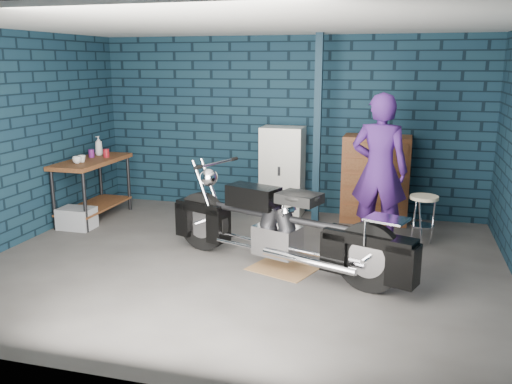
% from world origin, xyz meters
% --- Properties ---
extents(ground, '(6.00, 6.00, 0.00)m').
position_xyz_m(ground, '(0.00, 0.00, 0.00)').
color(ground, '#524E4C').
rests_on(ground, ground).
extents(room_walls, '(6.02, 5.01, 2.71)m').
position_xyz_m(room_walls, '(0.00, 0.55, 1.90)').
color(room_walls, '#0F2433').
rests_on(room_walls, ground).
extents(support_post, '(0.10, 0.10, 2.70)m').
position_xyz_m(support_post, '(0.55, 1.95, 1.35)').
color(support_post, '#102533').
rests_on(support_post, ground).
extents(workbench, '(0.60, 1.40, 0.91)m').
position_xyz_m(workbench, '(-2.68, 1.23, 0.46)').
color(workbench, brown).
rests_on(workbench, ground).
extents(drip_mat, '(0.84, 0.73, 0.01)m').
position_xyz_m(drip_mat, '(0.50, -0.02, 0.00)').
color(drip_mat, brown).
rests_on(drip_mat, ground).
extents(motorcycle, '(2.71, 1.56, 1.16)m').
position_xyz_m(motorcycle, '(0.50, -0.02, 0.58)').
color(motorcycle, black).
rests_on(motorcycle, ground).
extents(person, '(0.76, 0.54, 1.95)m').
position_xyz_m(person, '(1.47, 1.19, 0.97)').
color(person, '#411C6A').
rests_on(person, ground).
extents(storage_bin, '(0.48, 0.34, 0.30)m').
position_xyz_m(storage_bin, '(-2.66, 0.73, 0.15)').
color(storage_bin, '#94979D').
rests_on(storage_bin, ground).
extents(locker, '(0.63, 0.45, 1.36)m').
position_xyz_m(locker, '(-0.02, 2.23, 0.68)').
color(locker, silver).
rests_on(locker, ground).
extents(tool_chest, '(0.95, 0.53, 1.27)m').
position_xyz_m(tool_chest, '(1.38, 2.23, 0.64)').
color(tool_chest, brown).
rests_on(tool_chest, ground).
extents(shop_stool, '(0.45, 0.45, 0.65)m').
position_xyz_m(shop_stool, '(2.04, 1.29, 0.33)').
color(shop_stool, beige).
rests_on(shop_stool, ground).
extents(cup_a, '(0.17, 0.17, 0.10)m').
position_xyz_m(cup_a, '(-2.69, 0.90, 0.96)').
color(cup_a, beige).
rests_on(cup_a, workbench).
extents(cup_b, '(0.14, 0.14, 0.10)m').
position_xyz_m(cup_b, '(-2.68, 0.99, 0.96)').
color(cup_b, beige).
rests_on(cup_b, workbench).
extents(mug_purple, '(0.09, 0.09, 0.12)m').
position_xyz_m(mug_purple, '(-2.78, 1.40, 0.97)').
color(mug_purple, '#641A6A').
rests_on(mug_purple, workbench).
extents(mug_red, '(0.10, 0.10, 0.12)m').
position_xyz_m(mug_red, '(-2.56, 1.46, 0.97)').
color(mug_red, maroon).
rests_on(mug_red, workbench).
extents(bottle, '(0.13, 0.13, 0.29)m').
position_xyz_m(bottle, '(-2.77, 1.61, 1.06)').
color(bottle, '#94979D').
rests_on(bottle, workbench).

